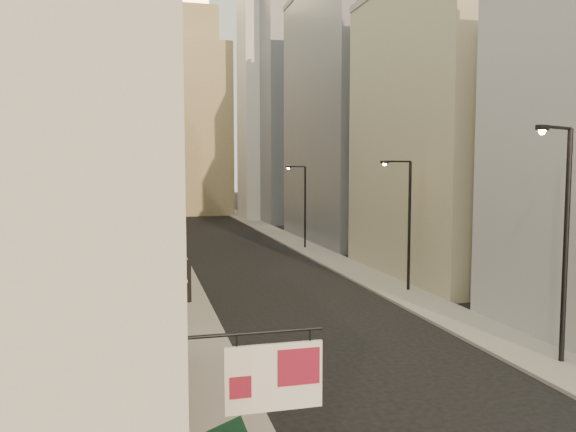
# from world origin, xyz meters

# --- Properties ---
(sidewalk_left) EXTENTS (3.00, 140.00, 0.15)m
(sidewalk_left) POSITION_xyz_m (-6.50, 55.00, 0.07)
(sidewalk_left) COLOR gray
(sidewalk_left) RESTS_ON ground
(sidewalk_right) EXTENTS (3.00, 140.00, 0.15)m
(sidewalk_right) POSITION_xyz_m (6.50, 55.00, 0.07)
(sidewalk_right) COLOR gray
(sidewalk_right) RESTS_ON ground
(near_building_left) EXTENTS (8.30, 23.04, 12.30)m
(near_building_left) POSITION_xyz_m (-10.99, 9.00, 6.02)
(near_building_left) COLOR maroon
(near_building_left) RESTS_ON ground
(left_bldg_beige) EXTENTS (8.00, 12.00, 16.00)m
(left_bldg_beige) POSITION_xyz_m (-12.00, 26.00, 8.00)
(left_bldg_beige) COLOR tan
(left_bldg_beige) RESTS_ON ground
(left_bldg_grey) EXTENTS (8.00, 16.00, 20.00)m
(left_bldg_grey) POSITION_xyz_m (-12.00, 42.00, 10.00)
(left_bldg_grey) COLOR #A0A0A6
(left_bldg_grey) RESTS_ON ground
(left_bldg_tan) EXTENTS (8.00, 18.00, 17.00)m
(left_bldg_tan) POSITION_xyz_m (-12.00, 60.00, 8.50)
(left_bldg_tan) COLOR #948460
(left_bldg_tan) RESTS_ON ground
(left_bldg_wingrid) EXTENTS (8.00, 20.00, 24.00)m
(left_bldg_wingrid) POSITION_xyz_m (-12.00, 80.00, 12.00)
(left_bldg_wingrid) COLOR gray
(left_bldg_wingrid) RESTS_ON ground
(right_bldg_beige) EXTENTS (8.00, 16.00, 20.00)m
(right_bldg_beige) POSITION_xyz_m (12.00, 30.00, 10.00)
(right_bldg_beige) COLOR tan
(right_bldg_beige) RESTS_ON ground
(right_bldg_wingrid) EXTENTS (8.00, 20.00, 26.00)m
(right_bldg_wingrid) POSITION_xyz_m (12.00, 50.00, 13.00)
(right_bldg_wingrid) COLOR gray
(right_bldg_wingrid) RESTS_ON ground
(highrise) EXTENTS (21.00, 23.00, 51.20)m
(highrise) POSITION_xyz_m (18.00, 78.00, 25.66)
(highrise) COLOR gray
(highrise) RESTS_ON ground
(clock_tower) EXTENTS (14.00, 14.00, 44.90)m
(clock_tower) POSITION_xyz_m (-1.00, 92.00, 17.63)
(clock_tower) COLOR #948460
(clock_tower) RESTS_ON ground
(white_tower) EXTENTS (8.00, 8.00, 41.50)m
(white_tower) POSITION_xyz_m (10.00, 78.00, 18.61)
(white_tower) COLOR silver
(white_tower) RESTS_ON ground
(streetlamp_near) EXTENTS (2.24, 1.07, 9.04)m
(streetlamp_near) POSITION_xyz_m (6.73, 12.09, 5.16)
(streetlamp_near) COLOR black
(streetlamp_near) RESTS_ON ground
(streetlamp_mid) EXTENTS (2.10, 0.39, 8.01)m
(streetlamp_mid) POSITION_xyz_m (6.94, 25.37, 4.58)
(streetlamp_mid) COLOR black
(streetlamp_mid) RESTS_ON ground
(streetlamp_far) EXTENTS (2.04, 0.48, 7.80)m
(streetlamp_far) POSITION_xyz_m (6.11, 45.05, 4.46)
(streetlamp_far) COLOR black
(streetlamp_far) RESTS_ON ground
(traffic_light_left) EXTENTS (0.53, 0.41, 5.00)m
(traffic_light_left) POSITION_xyz_m (-6.75, 38.59, 3.51)
(traffic_light_left) COLOR black
(traffic_light_left) RESTS_ON ground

